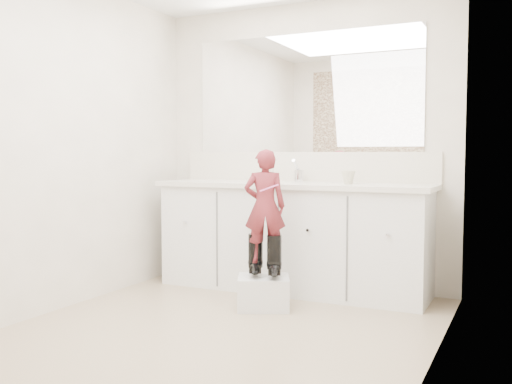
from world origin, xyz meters
The scene contains 18 objects.
floor centered at (0.00, 0.00, 0.00)m, with size 3.00×3.00×0.00m, color #8E735D.
wall_back centered at (0.00, 1.50, 1.20)m, with size 2.60×2.60×0.00m, color beige.
wall_front centered at (0.00, -1.50, 1.20)m, with size 2.60×2.60×0.00m, color beige.
wall_left centered at (-1.30, 0.00, 1.20)m, with size 3.00×3.00×0.00m, color beige.
wall_right centered at (1.30, 0.00, 1.20)m, with size 3.00×3.00×0.00m, color beige.
vanity_cabinet centered at (0.00, 1.23, 0.42)m, with size 2.20×0.55×0.85m, color silver.
countertop centered at (0.00, 1.21, 0.87)m, with size 2.28×0.58×0.04m, color beige.
backsplash centered at (0.00, 1.49, 1.02)m, with size 2.28×0.03×0.25m, color beige.
mirror centered at (0.00, 1.49, 1.64)m, with size 2.00×0.02×1.00m, color white.
dot_panel centered at (0.00, -1.49, 1.65)m, with size 2.00×0.01×1.20m, color #472819.
faucet centered at (0.00, 1.38, 0.94)m, with size 0.08×0.08×0.10m, color silver.
cup centered at (0.47, 1.24, 0.94)m, with size 0.11×0.11×0.10m, color #BEB898.
soap_bottle centered at (-0.22, 1.21, 0.98)m, with size 0.09×0.09×0.19m, color beige.
step_stool centered at (0.03, 0.61, 0.12)m, with size 0.37×0.31×0.23m, color silver.
boot_left centered at (-0.05, 0.63, 0.39)m, with size 0.11×0.20×0.31m, color black, non-canonical shape.
boot_right centered at (0.10, 0.63, 0.39)m, with size 0.11×0.20×0.31m, color black, non-canonical shape.
toddler centered at (0.03, 0.63, 0.75)m, with size 0.30×0.20×0.82m, color #B0363D.
toothbrush centered at (0.10, 0.55, 0.88)m, with size 0.01×0.01×0.14m, color #DC559E.
Camera 1 is at (1.75, -3.09, 1.12)m, focal length 40.00 mm.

